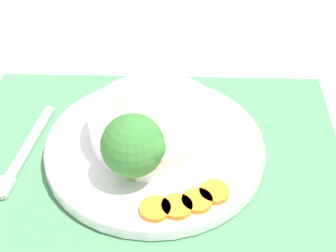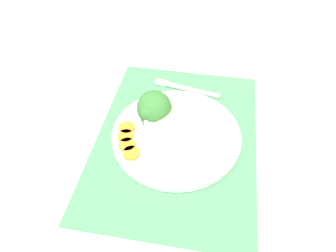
{
  "view_description": "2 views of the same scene",
  "coord_description": "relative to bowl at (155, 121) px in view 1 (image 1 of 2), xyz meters",
  "views": [
    {
      "loc": [
        -0.04,
        0.55,
        0.53
      ],
      "look_at": [
        -0.02,
        -0.01,
        0.05
      ],
      "focal_mm": 60.0,
      "sensor_mm": 36.0,
      "label": 1
    },
    {
      "loc": [
        -0.49,
        -0.07,
        0.57
      ],
      "look_at": [
        -0.01,
        0.02,
        0.05
      ],
      "focal_mm": 35.0,
      "sensor_mm": 36.0,
      "label": 2
    }
  ],
  "objects": [
    {
      "name": "carrot_slice_middle",
      "position": [
        -0.03,
        0.13,
        -0.02
      ],
      "size": [
        0.04,
        0.04,
        0.01
      ],
      "color": "orange",
      "rests_on": "plate"
    },
    {
      "name": "carrot_slice_far",
      "position": [
        -0.06,
        0.12,
        -0.02
      ],
      "size": [
        0.04,
        0.04,
        0.01
      ],
      "color": "orange",
      "rests_on": "plate"
    },
    {
      "name": "plate",
      "position": [
        0.0,
        0.02,
        -0.03
      ],
      "size": [
        0.29,
        0.29,
        0.02
      ],
      "color": "white",
      "rests_on": "placemat"
    },
    {
      "name": "fork",
      "position": [
        0.18,
        0.03,
        -0.04
      ],
      "size": [
        0.05,
        0.18,
        0.01
      ],
      "rotation": [
        0.0,
        0.0,
        -0.17
      ],
      "color": "silver",
      "rests_on": "placemat"
    },
    {
      "name": "carrot_slice_near",
      "position": [
        -0.01,
        0.13,
        -0.02
      ],
      "size": [
        0.04,
        0.04,
        0.01
      ],
      "color": "orange",
      "rests_on": "plate"
    },
    {
      "name": "carrot_slice_extra",
      "position": [
        -0.08,
        0.1,
        -0.02
      ],
      "size": [
        0.04,
        0.04,
        0.01
      ],
      "color": "orange",
      "rests_on": "plate"
    },
    {
      "name": "placemat",
      "position": [
        0.0,
        0.02,
        -0.05
      ],
      "size": [
        0.51,
        0.37,
        0.0
      ],
      "color": "#4C8C59",
      "rests_on": "ground_plane"
    },
    {
      "name": "bowl",
      "position": [
        0.0,
        0.0,
        0.0
      ],
      "size": [
        0.18,
        0.18,
        0.05
      ],
      "color": "white",
      "rests_on": "plate"
    },
    {
      "name": "ground_plane",
      "position": [
        0.0,
        0.02,
        -0.05
      ],
      "size": [
        4.0,
        4.0,
        0.0
      ],
      "primitive_type": "plane",
      "color": "beige"
    },
    {
      "name": "broccoli_floret",
      "position": [
        0.02,
        0.07,
        0.02
      ],
      "size": [
        0.08,
        0.08,
        0.09
      ],
      "color": "#84AD5B",
      "rests_on": "plate"
    }
  ]
}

